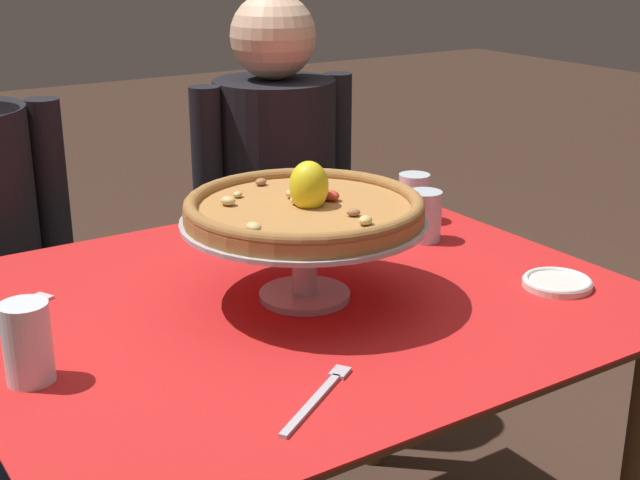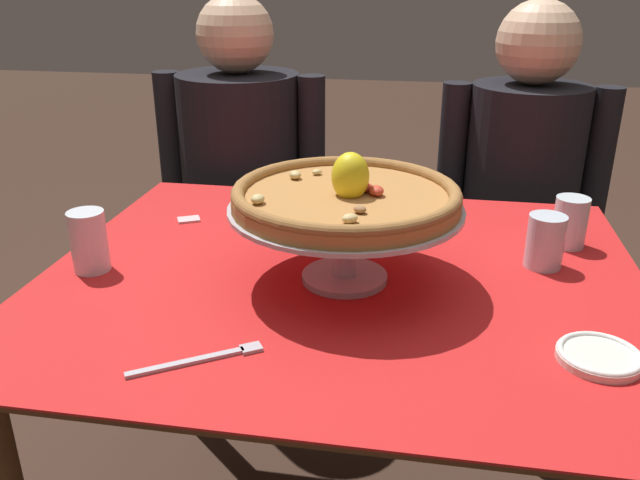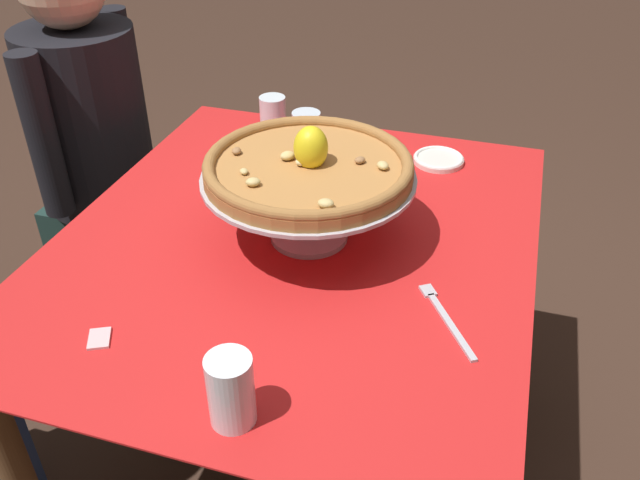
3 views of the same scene
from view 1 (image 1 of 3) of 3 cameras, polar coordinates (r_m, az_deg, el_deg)
name	(u,v)px [view 1 (image 1 of 3)]	position (r m, az deg, el deg)	size (l,w,h in m)	color
dining_table	(293,350)	(1.60, -1.78, -7.14)	(1.14, 0.97, 0.74)	brown
pizza_stand	(304,237)	(1.50, -1.03, 0.18)	(0.43, 0.43, 0.15)	#B7B7C1
pizza	(304,207)	(1.49, -1.03, 2.18)	(0.41, 0.41, 0.10)	#AD753D
water_glass_side_right	(424,219)	(1.83, 6.78, 1.35)	(0.07, 0.07, 0.11)	silver
water_glass_side_left	(28,348)	(1.32, -18.48, -6.67)	(0.07, 0.07, 0.12)	white
water_glass_back_right	(414,200)	(1.96, 6.12, 2.58)	(0.07, 0.07, 0.11)	silver
side_plate	(557,282)	(1.65, 15.19, -2.67)	(0.13, 0.13, 0.02)	silver
dinner_fork	(319,395)	(1.23, -0.04, -10.09)	(0.18, 0.13, 0.01)	#B7B7C1
sugar_packet	(36,300)	(1.61, -17.99, -3.71)	(0.05, 0.04, 0.01)	beige
diner_right	(276,224)	(2.44, -2.86, 1.02)	(0.49, 0.33, 1.21)	#1E3833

